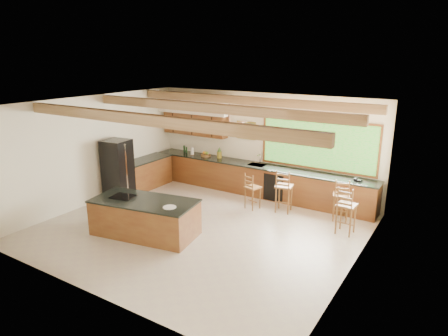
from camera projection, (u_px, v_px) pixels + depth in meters
The scene contains 9 objects.
ground at pixel (200, 228), 9.66m from camera, with size 7.20×7.20×0.00m, color #BBAC9B.
room_shell at pixel (209, 133), 9.67m from camera, with size 7.27×6.54×3.02m.
counter_run at pixel (226, 178), 12.01m from camera, with size 7.12×3.10×1.28m.
island at pixel (145, 217), 9.25m from camera, with size 2.58×1.54×0.86m.
refrigerator at pixel (118, 170), 11.36m from camera, with size 0.75×0.73×1.76m.
bar_stool_a at pixel (252, 188), 10.72m from camera, with size 0.45×0.45×1.01m.
bar_stool_b at pixel (283, 187), 10.47m from camera, with size 0.49×0.49×1.19m.
bar_stool_c at pixel (341, 196), 9.95m from camera, with size 0.50×0.50×1.12m.
bar_stool_d at pixel (346, 206), 9.18m from camera, with size 0.44×0.44×1.17m.
Camera 1 is at (5.21, -7.23, 4.07)m, focal length 32.00 mm.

